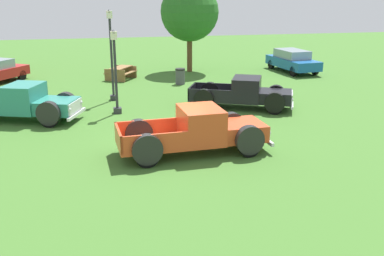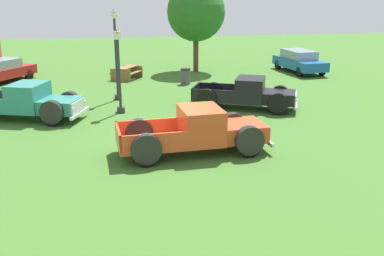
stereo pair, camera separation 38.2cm
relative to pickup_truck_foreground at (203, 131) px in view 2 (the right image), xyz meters
name	(u,v)px [view 2 (the right image)]	position (x,y,z in m)	size (l,w,h in m)	color
ground_plane	(174,147)	(-0.90, 0.70, -0.76)	(80.00, 80.00, 0.00)	#3D6B28
pickup_truck_foreground	(203,131)	(0.00, 0.00, 0.00)	(5.29, 2.28, 1.59)	#D14723
pickup_truck_behind_left	(251,94)	(3.50, 5.35, -0.05)	(5.15, 3.56, 1.49)	black
pickup_truck_behind_right	(31,102)	(-6.48, 5.45, 0.00)	(5.49, 3.48, 1.58)	#2D8475
sedan_distant_a	(1,70)	(-9.52, 14.34, -0.02)	(3.77, 4.45, 1.41)	#B21E1E
sedan_distant_b	(299,61)	(9.85, 14.26, 0.03)	(2.31, 4.68, 1.51)	#195699
lamp_post_near	(116,54)	(-2.66, 8.44, 1.61)	(0.36, 0.36, 4.52)	#2D2D33
lamp_post_far	(119,70)	(-2.61, 5.82, 1.22)	(0.36, 0.36, 3.77)	#2D2D33
picnic_table	(127,71)	(-1.94, 14.02, -0.26)	(2.20, 2.31, 0.78)	olive
trash_can	(185,76)	(1.45, 11.69, -0.28)	(0.59, 0.59, 0.95)	#4C4C51
oak_tree_east	(196,12)	(2.93, 15.91, 3.26)	(3.93, 3.93, 5.99)	brown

